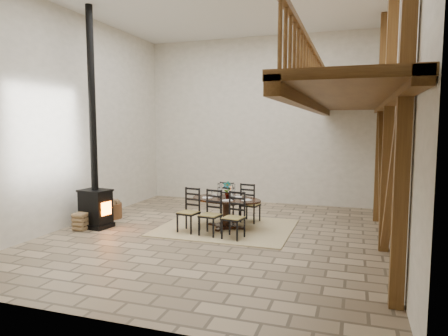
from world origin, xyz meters
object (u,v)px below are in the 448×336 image
(log_basket, at_px, (110,210))
(log_stack, at_px, (82,221))
(dining_table, at_px, (224,212))
(wood_stove, at_px, (95,180))

(log_basket, bearing_deg, log_stack, -87.25)
(dining_table, height_order, wood_stove, wood_stove)
(log_basket, height_order, log_stack, log_basket)
(wood_stove, xyz_separation_m, log_stack, (-0.17, -0.27, -0.92))
(dining_table, bearing_deg, log_stack, -150.84)
(log_stack, bearing_deg, dining_table, 19.43)
(log_basket, xyz_separation_m, log_stack, (0.06, -1.18, -0.01))
(log_basket, bearing_deg, dining_table, -1.93)
(dining_table, height_order, log_basket, dining_table)
(wood_stove, bearing_deg, dining_table, 24.25)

